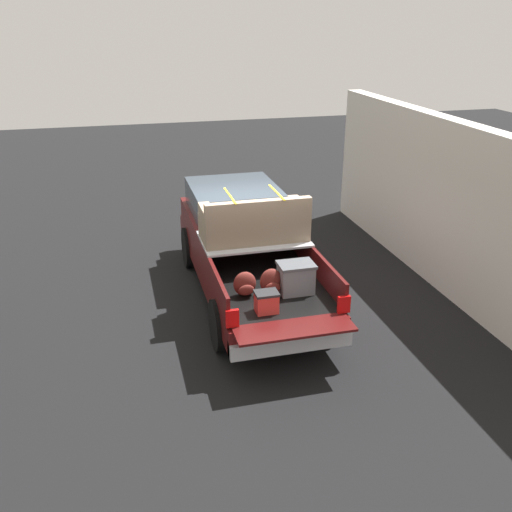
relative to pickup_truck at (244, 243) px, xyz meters
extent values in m
plane|color=black|center=(-0.37, 0.00, -0.98)|extent=(40.00, 40.00, 0.00)
cube|color=#470F0F|center=(-0.37, 0.00, -0.35)|extent=(5.50, 1.92, 0.43)
cube|color=black|center=(-1.57, 0.00, -0.11)|extent=(2.80, 1.80, 0.04)
cube|color=#470F0F|center=(-1.57, 0.93, 0.12)|extent=(2.80, 0.06, 0.50)
cube|color=#470F0F|center=(-1.57, -0.93, 0.12)|extent=(2.80, 0.06, 0.50)
cube|color=#470F0F|center=(-0.20, 0.00, 0.12)|extent=(0.06, 1.80, 0.50)
cube|color=#470F0F|center=(-3.25, 0.00, -0.11)|extent=(0.55, 1.80, 0.04)
cube|color=#B2B2B7|center=(-0.80, 0.00, 0.39)|extent=(1.25, 1.92, 0.04)
cube|color=#470F0F|center=(0.98, 0.00, 0.12)|extent=(2.30, 1.92, 0.50)
cube|color=#2D3842|center=(0.88, 0.00, 0.64)|extent=(1.94, 1.76, 0.55)
cube|color=#470F0F|center=(2.33, 0.00, 0.06)|extent=(0.40, 1.82, 0.38)
cube|color=#B2B2B7|center=(-3.09, 0.00, -0.45)|extent=(0.24, 1.92, 0.24)
cube|color=red|center=(-2.99, 0.88, 0.05)|extent=(0.06, 0.20, 0.28)
cube|color=red|center=(-2.99, -0.88, 0.05)|extent=(0.06, 0.20, 0.28)
cylinder|color=black|center=(1.38, 0.88, -0.55)|extent=(0.87, 0.30, 0.87)
cylinder|color=black|center=(1.38, -0.88, -0.55)|extent=(0.87, 0.30, 0.87)
cylinder|color=black|center=(-2.12, 0.88, -0.55)|extent=(0.87, 0.30, 0.87)
cylinder|color=black|center=(-2.12, -0.88, -0.55)|extent=(0.87, 0.30, 0.87)
cube|color=slate|center=(-2.14, -0.38, 0.14)|extent=(0.40, 0.55, 0.47)
cube|color=#505359|center=(-2.14, -0.38, 0.40)|extent=(0.44, 0.59, 0.05)
ellipsoid|color=maroon|center=(-2.10, 0.04, 0.13)|extent=(0.20, 0.37, 0.45)
ellipsoid|color=maroon|center=(-2.21, 0.04, 0.06)|extent=(0.09, 0.26, 0.20)
ellipsoid|color=maroon|center=(-2.05, 0.47, 0.12)|extent=(0.20, 0.38, 0.42)
ellipsoid|color=maroon|center=(-2.16, 0.47, 0.05)|extent=(0.09, 0.26, 0.19)
cube|color=red|center=(-2.67, 0.27, 0.06)|extent=(0.26, 0.34, 0.30)
cube|color=#262628|center=(-2.67, 0.27, 0.23)|extent=(0.28, 0.36, 0.04)
cube|color=#84705B|center=(-0.80, 0.00, 0.62)|extent=(0.89, 1.89, 0.42)
cube|color=#84705B|center=(-1.16, 0.00, 1.03)|extent=(0.16, 1.89, 0.40)
cube|color=#84705B|center=(-0.75, 0.85, 0.94)|extent=(0.65, 0.20, 0.22)
cube|color=#84705B|center=(-0.75, -0.84, 0.94)|extent=(0.65, 0.20, 0.22)
cube|color=yellow|center=(-0.80, 0.43, 1.24)|extent=(0.99, 0.03, 0.02)
cube|color=yellow|center=(-0.80, -0.42, 1.24)|extent=(0.99, 0.03, 0.02)
cube|color=silver|center=(-0.67, -3.95, 0.68)|extent=(9.47, 0.36, 3.33)
camera|label=1|loc=(-10.15, 2.36, 4.16)|focal=39.79mm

